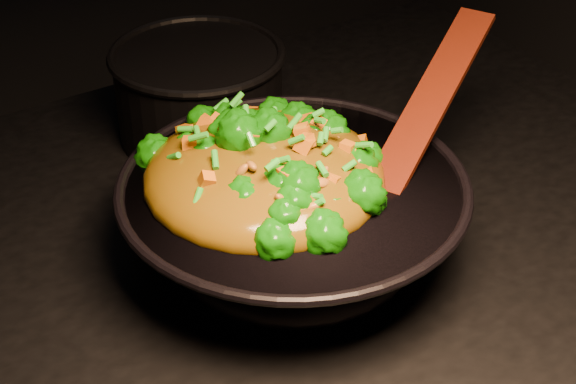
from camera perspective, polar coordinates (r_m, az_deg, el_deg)
wok at (r=0.95m, az=0.33°, el=-2.05°), size 0.42×0.42×0.10m
stir_fry at (r=0.90m, az=-1.59°, el=3.08°), size 0.26×0.26×0.09m
spatula at (r=0.99m, az=9.27°, el=5.97°), size 0.25×0.16×0.11m
back_pot at (r=1.17m, az=-5.76°, el=6.38°), size 0.22×0.22×0.12m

